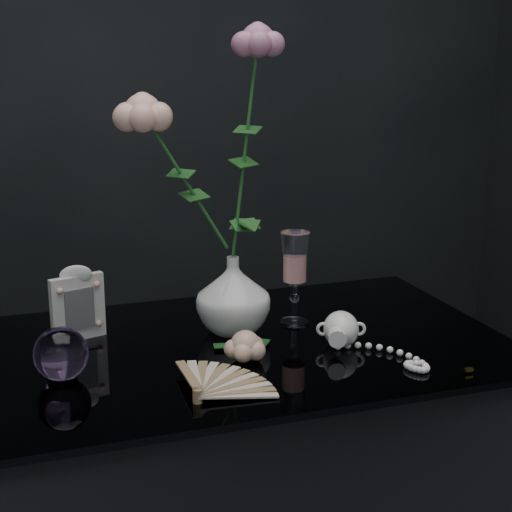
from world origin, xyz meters
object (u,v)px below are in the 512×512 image
object	(u,v)px
vase	(233,295)
paperweight	(61,354)
pearl_jar	(341,327)
wine_glass	(295,278)
loose_rose	(245,346)
picture_frame	(77,303)

from	to	relation	value
vase	paperweight	world-z (taller)	vase
pearl_jar	wine_glass	bearing A→B (deg)	124.28
vase	loose_rose	xyz separation A→B (m)	(-0.02, -0.14, -0.04)
wine_glass	vase	bearing A→B (deg)	-177.09
vase	paperweight	bearing A→B (deg)	-159.57
paperweight	wine_glass	bearing A→B (deg)	15.81
wine_glass	loose_rose	xyz separation A→B (m)	(-0.14, -0.15, -0.06)
loose_rose	vase	bearing A→B (deg)	56.91
wine_glass	picture_frame	world-z (taller)	wine_glass
wine_glass	pearl_jar	size ratio (longest dim) A/B	0.79
paperweight	pearl_jar	world-z (taller)	paperweight
picture_frame	paperweight	bearing A→B (deg)	-121.98
wine_glass	loose_rose	bearing A→B (deg)	-134.82
vase	wine_glass	size ratio (longest dim) A/B	0.80
paperweight	loose_rose	distance (m)	0.30
wine_glass	loose_rose	world-z (taller)	wine_glass
picture_frame	pearl_jar	xyz separation A→B (m)	(0.43, -0.18, -0.04)
picture_frame	pearl_jar	world-z (taller)	picture_frame
picture_frame	paperweight	xyz separation A→B (m)	(-0.05, -0.17, -0.03)
vase	picture_frame	world-z (taller)	vase
wine_glass	paperweight	world-z (taller)	wine_glass
picture_frame	vase	bearing A→B (deg)	-27.96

